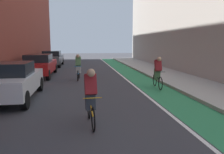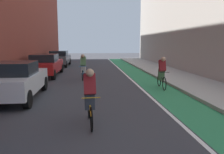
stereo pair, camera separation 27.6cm
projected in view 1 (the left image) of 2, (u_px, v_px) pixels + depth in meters
name	position (u px, v px, depth m)	size (l,w,h in m)	color
ground_plane	(87.00, 84.00, 12.58)	(79.07, 79.07, 0.00)	#38383D
bike_lane_paint	(138.00, 78.00, 14.99)	(1.60, 35.94, 0.00)	#2D8451
lane_divider_stripe	(124.00, 78.00, 14.87)	(0.12, 35.94, 0.00)	white
sidewalk_right	(170.00, 76.00, 15.28)	(2.94, 35.94, 0.14)	#A8A59E
parked_sedan_white	(10.00, 81.00, 9.01)	(2.07, 4.26, 1.53)	silver
parked_sedan_red	(39.00, 65.00, 15.39)	(1.90, 4.74, 1.53)	red
parked_sedan_gray	(52.00, 58.00, 22.29)	(1.92, 4.48, 1.53)	#595B60
cyclist_mid	(91.00, 97.00, 6.22)	(0.48, 1.70, 1.61)	black
cyclist_trailing	(158.00, 71.00, 11.42)	(0.48, 1.71, 1.61)	black
cyclist_far	(78.00, 67.00, 14.00)	(0.48, 1.71, 1.61)	black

